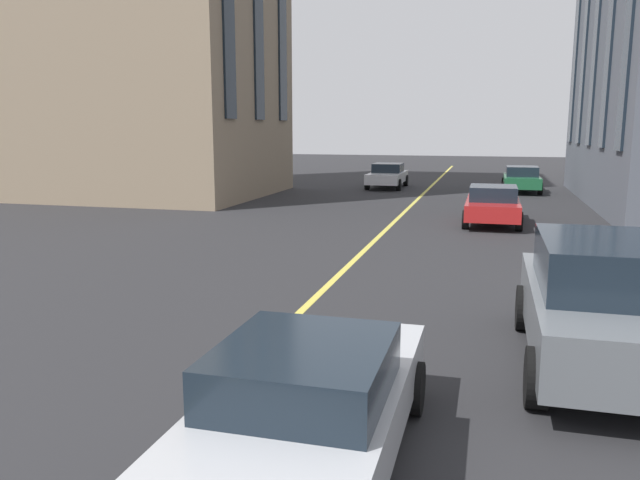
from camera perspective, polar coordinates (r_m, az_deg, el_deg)
name	(u,v)px	position (r m, az deg, el deg)	size (l,w,h in m)	color
lane_centre_line	(364,251)	(17.42, 4.03, -0.99)	(80.00, 0.16, 0.01)	#D8C64C
car_silver_oncoming	(309,403)	(6.40, -0.99, -14.62)	(4.40, 1.95, 1.37)	#B7BABF
car_grey_parked_b	(602,303)	(9.65, 24.35, -5.26)	(4.70, 2.14, 1.88)	slate
car_white_far	(387,175)	(35.79, 6.18, 5.89)	(4.40, 1.95, 1.37)	silver
car_green_mid	(522,179)	(34.83, 17.92, 5.34)	(4.40, 1.95, 1.37)	#1E6038
car_red_near	(493,204)	(22.97, 15.49, 3.16)	(4.40, 1.95, 1.37)	#B21E1E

